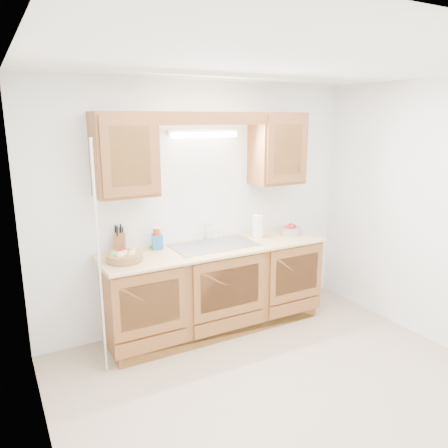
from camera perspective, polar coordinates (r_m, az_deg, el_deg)
room at (r=3.30m, az=8.44°, el=-2.18°), size 3.52×3.50×2.50m
base_cabinets at (r=4.53m, az=-1.19°, el=-8.42°), size 2.20×0.60×0.86m
countertop at (r=4.37m, az=-1.13°, el=-3.13°), size 2.30×0.63×0.04m
upper_cabinet_left at (r=4.02m, az=-12.88°, el=8.81°), size 0.55×0.33×0.75m
upper_cabinet_right at (r=4.75m, az=6.98°, el=9.76°), size 0.55×0.33×0.75m
valance at (r=4.18m, az=-1.25°, el=13.64°), size 2.20×0.05×0.12m
fluorescent_fixture at (r=4.39m, az=-2.64°, el=11.77°), size 0.76×0.08×0.08m
sink at (r=4.40m, az=-1.26°, el=-3.71°), size 0.84×0.46×0.36m
wire_shelf_pole at (r=3.71m, az=-15.96°, el=-4.80°), size 0.03×0.03×2.00m
outlet_plate at (r=5.04m, az=6.83°, el=2.23°), size 0.08×0.01×0.12m
fruit_basket at (r=4.00m, az=-12.86°, el=-4.09°), size 0.41×0.41×0.10m
knife_block at (r=4.24m, az=-13.42°, el=-2.35°), size 0.15×0.18×0.28m
orange_canister at (r=4.29m, az=-8.73°, el=-1.82°), size 0.07×0.07×0.21m
soap_bottle at (r=4.29m, az=-8.72°, el=-1.82°), size 0.12×0.12×0.22m
sponge at (r=4.38m, az=-8.98°, el=-2.88°), size 0.10×0.07×0.02m
paper_towel at (r=4.66m, az=4.44°, el=-0.32°), size 0.14×0.14×0.29m
apple_bowl at (r=4.81m, az=8.62°, el=-0.78°), size 0.26×0.26×0.12m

